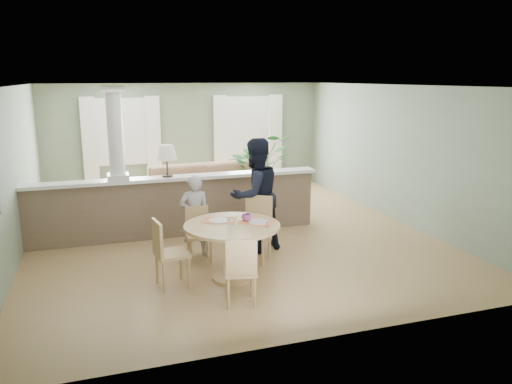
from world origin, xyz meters
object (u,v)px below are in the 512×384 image
object	(u,v)px
sofa	(209,187)
chair_far_boy	(198,231)
chair_far_man	(257,225)
chair_near	(241,269)
dining_table	(233,236)
houseplant	(259,167)
child_person	(195,216)
man_person	(255,195)
chair_side	(167,250)

from	to	relation	value
sofa	chair_far_boy	distance (m)	3.28
chair_far_man	chair_near	xyz separation A→B (m)	(-0.71, -1.53, -0.06)
dining_table	houseplant	bearing A→B (deg)	66.94
child_person	chair_near	bearing A→B (deg)	100.77
chair_near	child_person	bearing A→B (deg)	-72.90
chair_near	man_person	world-z (taller)	man_person
chair_far_boy	chair_near	size ratio (longest dim) A/B	0.94
chair_far_man	child_person	size ratio (longest dim) A/B	0.76
sofa	chair_side	distance (m)	4.35
chair_near	chair_far_man	bearing A→B (deg)	-103.04
sofa	dining_table	bearing A→B (deg)	-102.38
sofa	chair_side	world-z (taller)	chair_side
sofa	man_person	xyz separation A→B (m)	(0.11, -3.02, 0.48)
houseplant	chair_side	bearing A→B (deg)	-122.82
chair_far_boy	chair_near	distance (m)	1.81
sofa	chair_near	distance (m)	5.01
houseplant	chair_far_boy	xyz separation A→B (m)	(-2.14, -3.37, -0.33)
dining_table	chair_far_boy	xyz separation A→B (m)	(-0.31, 0.94, -0.18)
man_person	chair_near	bearing A→B (deg)	48.66
chair_near	chair_side	world-z (taller)	chair_side
dining_table	chair_far_boy	distance (m)	1.01
dining_table	chair_side	world-z (taller)	chair_side
chair_far_man	chair_side	distance (m)	1.65
chair_far_man	child_person	distance (m)	1.01
houseplant	dining_table	size ratio (longest dim) A/B	1.17
child_person	man_person	size ratio (longest dim) A/B	0.71
chair_far_man	man_person	distance (m)	0.57
dining_table	child_person	bearing A→B (deg)	105.70
dining_table	man_person	distance (m)	1.30
chair_near	chair_side	size ratio (longest dim) A/B	0.94
chair_far_man	child_person	xyz separation A→B (m)	(-0.89, 0.46, 0.11)
chair_far_boy	chair_near	bearing A→B (deg)	-81.80
sofa	chair_far_boy	xyz separation A→B (m)	(-0.88, -3.16, 0.00)
dining_table	child_person	xyz separation A→B (m)	(-0.32, 1.13, 0.02)
chair_side	dining_table	bearing A→B (deg)	-99.27
sofa	chair_far_boy	bearing A→B (deg)	-110.02
chair_near	chair_side	distance (m)	1.19
sofa	dining_table	size ratio (longest dim) A/B	2.37
houseplant	chair_far_boy	size ratio (longest dim) A/B	1.87
chair_far_boy	chair_far_man	world-z (taller)	chair_far_man
child_person	man_person	world-z (taller)	man_person
dining_table	chair_side	xyz separation A→B (m)	(-0.93, 0.02, -0.12)
chair_far_boy	dining_table	bearing A→B (deg)	-69.17
dining_table	chair_near	world-z (taller)	dining_table
chair_near	child_person	world-z (taller)	child_person
chair_side	sofa	bearing A→B (deg)	-28.52
dining_table	chair_far_man	distance (m)	0.89
houseplant	child_person	bearing A→B (deg)	-124.10
chair_side	man_person	size ratio (longest dim) A/B	0.51
houseplant	man_person	xyz separation A→B (m)	(-1.15, -3.24, 0.15)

